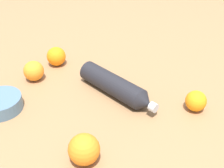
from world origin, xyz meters
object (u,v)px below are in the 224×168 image
object	(u,v)px
orange_2	(34,71)
orange_3	(196,101)
orange_0	(56,56)
orange_1	(84,149)
water_bottle	(117,87)
ceramic_bowl	(0,103)

from	to	relation	value
orange_2	orange_3	xyz separation A→B (m)	(0.53, -0.25, -0.00)
orange_0	orange_1	world-z (taller)	orange_1
orange_1	orange_0	bearing A→B (deg)	99.65
orange_0	orange_3	bearing A→B (deg)	-37.48
orange_0	water_bottle	bearing A→B (deg)	-48.37
water_bottle	orange_3	size ratio (longest dim) A/B	4.19
orange_0	orange_2	xyz separation A→B (m)	(-0.08, -0.10, -0.00)
orange_0	orange_3	world-z (taller)	orange_0
water_bottle	ceramic_bowl	bearing A→B (deg)	-123.87
orange_3	ceramic_bowl	xyz separation A→B (m)	(-0.62, 0.08, -0.01)
orange_1	orange_2	world-z (taller)	orange_1
orange_3	ceramic_bowl	distance (m)	0.63
ceramic_bowl	orange_1	bearing A→B (deg)	-43.96
orange_1	orange_3	distance (m)	0.40
ceramic_bowl	orange_0	bearing A→B (deg)	57.05
orange_2	ceramic_bowl	distance (m)	0.19
water_bottle	ceramic_bowl	distance (m)	0.38
orange_2	orange_3	world-z (taller)	orange_2
orange_0	ceramic_bowl	xyz separation A→B (m)	(-0.17, -0.26, -0.02)
orange_3	orange_0	bearing A→B (deg)	142.52
orange_2	orange_1	bearing A→B (deg)	-68.03
orange_1	ceramic_bowl	distance (m)	0.36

